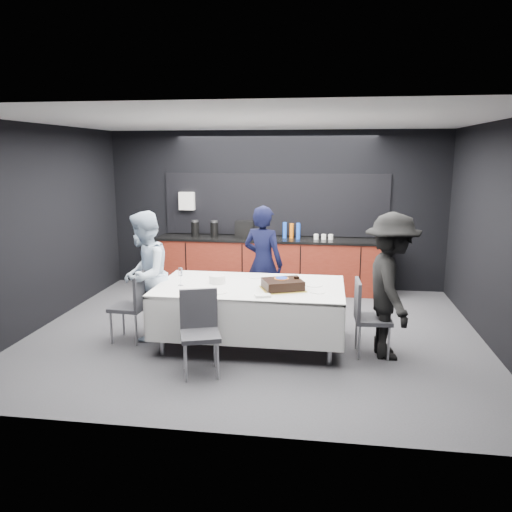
{
  "coord_description": "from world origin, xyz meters",
  "views": [
    {
      "loc": [
        0.93,
        -6.37,
        2.4
      ],
      "look_at": [
        0.0,
        0.1,
        1.05
      ],
      "focal_mm": 35.0,
      "sensor_mm": 36.0,
      "label": 1
    }
  ],
  "objects": [
    {
      "name": "person_right",
      "position": [
        1.69,
        -0.53,
        0.87
      ],
      "size": [
        0.76,
        1.18,
        1.74
      ],
      "primitive_type": "imported",
      "rotation": [
        0.0,
        0.0,
        1.68
      ],
      "color": "black",
      "rests_on": "ground"
    },
    {
      "name": "chair_near",
      "position": [
        -0.43,
        -1.28,
        0.53
      ],
      "size": [
        0.53,
        0.53,
        0.92
      ],
      "color": "#313137",
      "rests_on": "ground"
    },
    {
      "name": "person_left",
      "position": [
        -1.4,
        -0.34,
        0.84
      ],
      "size": [
        0.68,
        0.85,
        1.68
      ],
      "primitive_type": "imported",
      "rotation": [
        0.0,
        0.0,
        -1.51
      ],
      "color": "silver",
      "rests_on": "ground"
    },
    {
      "name": "ground",
      "position": [
        0.0,
        0.0,
        0.0
      ],
      "size": [
        6.0,
        6.0,
        0.0
      ],
      "primitive_type": "plane",
      "color": "#404044",
      "rests_on": "ground"
    },
    {
      "name": "fork_pile",
      "position": [
        0.22,
        -0.9,
        0.79
      ],
      "size": [
        0.2,
        0.16,
        0.03
      ],
      "primitive_type": "cube",
      "rotation": [
        0.0,
        0.0,
        0.31
      ],
      "color": "white",
      "rests_on": "party_table"
    },
    {
      "name": "plate_stack",
      "position": [
        -0.43,
        -0.35,
        0.83
      ],
      "size": [
        0.2,
        0.2,
        0.1
      ],
      "primitive_type": "cylinder",
      "color": "white",
      "rests_on": "party_table"
    },
    {
      "name": "person_center",
      "position": [
        0.03,
        0.61,
        0.84
      ],
      "size": [
        0.71,
        0.59,
        1.68
      ],
      "primitive_type": "imported",
      "rotation": [
        0.0,
        0.0,
        2.78
      ],
      "color": "black",
      "rests_on": "ground"
    },
    {
      "name": "loose_plate_near",
      "position": [
        -0.31,
        -0.78,
        0.78
      ],
      "size": [
        0.2,
        0.2,
        0.01
      ],
      "primitive_type": "cylinder",
      "color": "white",
      "rests_on": "party_table"
    },
    {
      "name": "cake_assembly",
      "position": [
        0.42,
        -0.55,
        0.84
      ],
      "size": [
        0.6,
        0.55,
        0.16
      ],
      "color": "gold",
      "rests_on": "party_table"
    },
    {
      "name": "champagne_flute",
      "position": [
        -0.86,
        -0.54,
        0.94
      ],
      "size": [
        0.06,
        0.06,
        0.22
      ],
      "color": "white",
      "rests_on": "party_table"
    },
    {
      "name": "party_table",
      "position": [
        0.0,
        -0.4,
        0.64
      ],
      "size": [
        2.32,
        1.32,
        0.78
      ],
      "color": "#99999E",
      "rests_on": "ground"
    },
    {
      "name": "loose_plate_right_a",
      "position": [
        0.79,
        -0.29,
        0.78
      ],
      "size": [
        0.22,
        0.22,
        0.01
      ],
      "primitive_type": "cylinder",
      "color": "white",
      "rests_on": "party_table"
    },
    {
      "name": "loose_plate_right_b",
      "position": [
        0.84,
        -0.61,
        0.78
      ],
      "size": [
        0.18,
        0.18,
        0.01
      ],
      "primitive_type": "cylinder",
      "color": "white",
      "rests_on": "party_table"
    },
    {
      "name": "kitchenette",
      "position": [
        -0.02,
        2.22,
        0.54
      ],
      "size": [
        4.1,
        0.64,
        2.05
      ],
      "color": "#59170E",
      "rests_on": "ground"
    },
    {
      "name": "loose_plate_far",
      "position": [
        0.02,
        0.02,
        0.78
      ],
      "size": [
        0.22,
        0.22,
        0.01
      ],
      "primitive_type": "cylinder",
      "color": "white",
      "rests_on": "party_table"
    },
    {
      "name": "chair_right",
      "position": [
        1.43,
        -0.54,
        0.53
      ],
      "size": [
        0.44,
        0.44,
        0.92
      ],
      "color": "#313137",
      "rests_on": "ground"
    },
    {
      "name": "chair_left",
      "position": [
        -1.5,
        -0.5,
        0.53
      ],
      "size": [
        0.44,
        0.44,
        0.92
      ],
      "color": "#313137",
      "rests_on": "ground"
    },
    {
      "name": "room_shell",
      "position": [
        0.0,
        0.0,
        1.86
      ],
      "size": [
        6.04,
        5.04,
        2.82
      ],
      "color": "white",
      "rests_on": "ground"
    }
  ]
}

